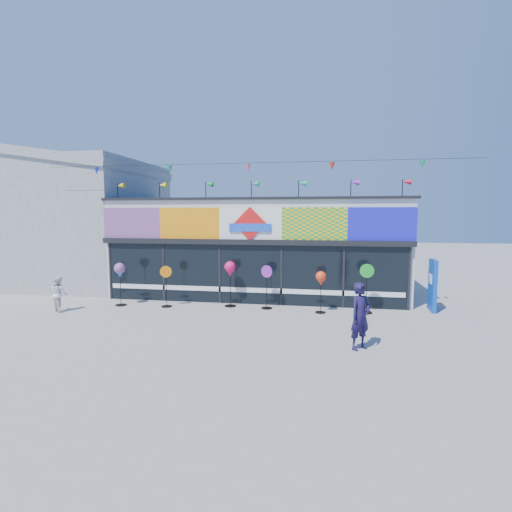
% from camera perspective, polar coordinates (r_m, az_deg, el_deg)
% --- Properties ---
extents(ground, '(80.00, 80.00, 0.00)m').
position_cam_1_polar(ground, '(12.29, -3.79, -10.32)').
color(ground, gray).
rests_on(ground, ground).
extents(kite_shop, '(16.00, 5.70, 5.31)m').
position_cam_1_polar(kite_shop, '(17.68, 0.68, 1.43)').
color(kite_shop, silver).
rests_on(kite_shop, ground).
extents(neighbour_building, '(8.18, 7.20, 6.87)m').
position_cam_1_polar(neighbour_building, '(22.46, -25.02, 4.79)').
color(neighbour_building, '#A7AAAC').
rests_on(neighbour_building, ground).
extents(blue_sign, '(0.19, 0.93, 1.85)m').
position_cam_1_polar(blue_sign, '(15.59, 23.91, -3.83)').
color(blue_sign, '#0B42B1').
rests_on(blue_sign, ground).
extents(spinner_0, '(0.41, 0.41, 1.63)m').
position_cam_1_polar(spinner_0, '(15.88, -18.88, -2.10)').
color(spinner_0, black).
rests_on(spinner_0, ground).
extents(spinner_1, '(0.42, 0.39, 1.54)m').
position_cam_1_polar(spinner_1, '(15.27, -12.71, -4.10)').
color(spinner_1, black).
rests_on(spinner_1, ground).
extents(spinner_2, '(0.43, 0.43, 1.71)m').
position_cam_1_polar(spinner_2, '(14.90, -3.71, -2.05)').
color(spinner_2, black).
rests_on(spinner_2, ground).
extents(spinner_3, '(0.43, 0.41, 1.60)m').
position_cam_1_polar(spinner_3, '(14.61, 1.55, -4.28)').
color(spinner_3, black).
rests_on(spinner_3, ground).
extents(spinner_4, '(0.37, 0.37, 1.48)m').
position_cam_1_polar(spinner_4, '(14.10, 9.26, -3.35)').
color(spinner_4, black).
rests_on(spinner_4, ground).
extents(spinner_5, '(0.49, 0.44, 1.74)m').
position_cam_1_polar(spinner_5, '(14.45, 15.51, -4.32)').
color(spinner_5, black).
rests_on(spinner_5, ground).
extents(adult_man, '(0.74, 0.73, 1.72)m').
position_cam_1_polar(adult_man, '(10.61, 14.69, -8.32)').
color(adult_man, '#181137').
rests_on(adult_man, ground).
extents(child, '(0.71, 0.60, 1.27)m').
position_cam_1_polar(child, '(15.88, -26.32, -4.85)').
color(child, white).
rests_on(child, ground).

